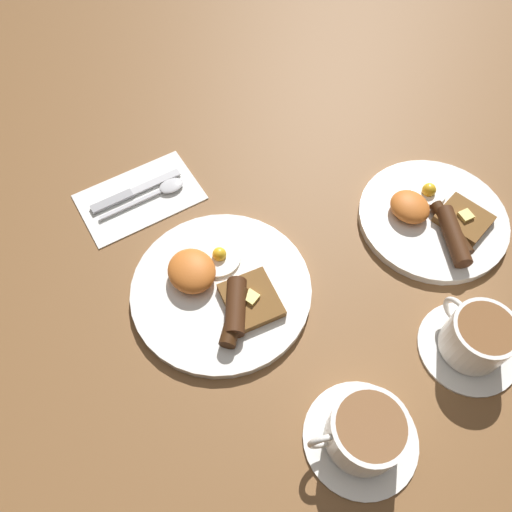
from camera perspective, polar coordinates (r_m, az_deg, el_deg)
name	(u,v)px	position (r m, az deg, el deg)	size (l,w,h in m)	color
ground_plane	(222,292)	(0.79, -3.96, -4.12)	(3.00, 3.00, 0.00)	brown
breakfast_plate_near	(220,289)	(0.78, -4.11, -3.74)	(0.28, 0.28, 0.05)	white
breakfast_plate_far	(434,218)	(0.90, 19.68, 4.11)	(0.25, 0.25, 0.05)	white
teacup_near	(364,433)	(0.69, 12.29, -19.19)	(0.16, 0.16, 0.08)	white
teacup_far	(476,339)	(0.78, 23.80, -8.66)	(0.15, 0.15, 0.08)	white
napkin	(140,197)	(0.91, -13.16, 6.62)	(0.13, 0.21, 0.01)	white
knife	(131,193)	(0.92, -14.08, 7.02)	(0.02, 0.17, 0.01)	silver
spoon	(162,190)	(0.91, -10.66, 7.44)	(0.03, 0.16, 0.01)	silver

